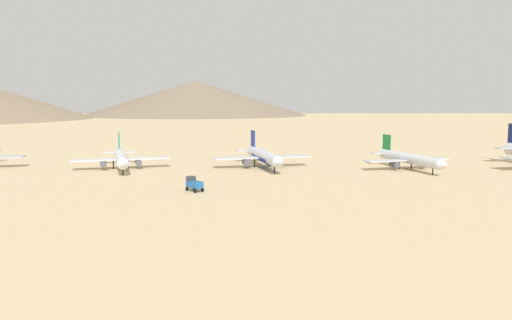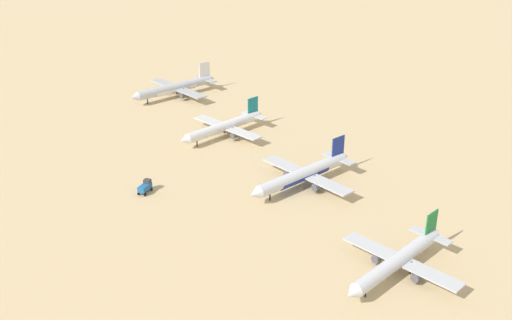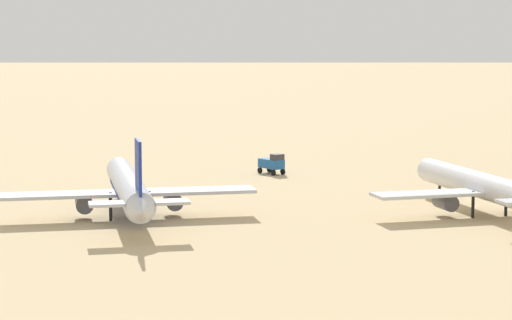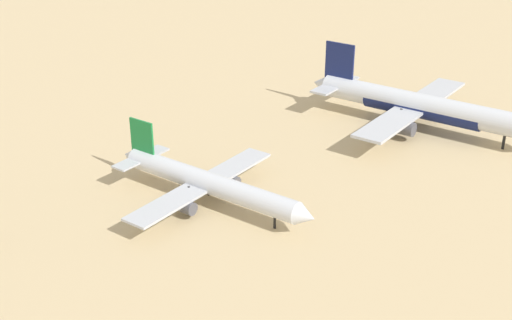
# 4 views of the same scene
# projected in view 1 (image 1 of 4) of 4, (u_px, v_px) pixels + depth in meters

# --- Properties ---
(ground_plane) EXTENTS (1800.00, 1800.00, 0.00)m
(ground_plane) POSITION_uv_depth(u_px,v_px,m) (265.00, 169.00, 173.45)
(ground_plane) COLOR tan
(parked_jet_1) EXTENTS (42.14, 34.45, 12.18)m
(parked_jet_1) POSITION_uv_depth(u_px,v_px,m) (121.00, 158.00, 171.04)
(parked_jet_1) COLOR silver
(parked_jet_1) RESTS_ON ground
(parked_jet_2) EXTENTS (44.20, 35.99, 12.74)m
(parked_jet_2) POSITION_uv_depth(u_px,v_px,m) (263.00, 156.00, 175.18)
(parked_jet_2) COLOR silver
(parked_jet_2) RESTS_ON ground
(parked_jet_3) EXTENTS (39.87, 32.57, 11.52)m
(parked_jet_3) POSITION_uv_depth(u_px,v_px,m) (409.00, 159.00, 170.45)
(parked_jet_3) COLOR silver
(parked_jet_3) RESTS_ON ground
(service_truck) EXTENTS (5.68, 4.95, 3.90)m
(service_truck) POSITION_uv_depth(u_px,v_px,m) (194.00, 184.00, 129.36)
(service_truck) COLOR #1E5999
(service_truck) RESTS_ON ground
(desert_hill_3) EXTENTS (395.08, 395.08, 60.82)m
(desert_hill_3) POSITION_uv_depth(u_px,v_px,m) (195.00, 98.00, 856.18)
(desert_hill_3) COLOR #7A6854
(desert_hill_3) RESTS_ON ground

